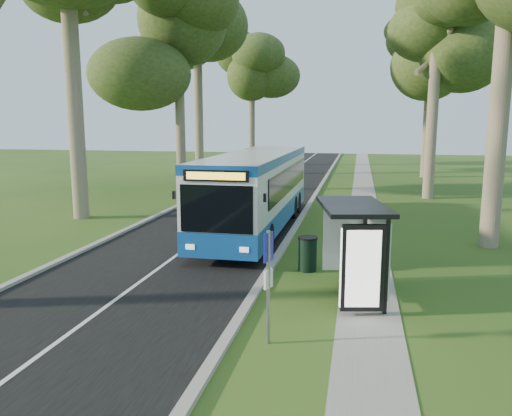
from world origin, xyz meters
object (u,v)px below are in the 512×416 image
at_px(car_white, 232,168).
at_px(car_silver, 231,165).
at_px(bus_shelter, 358,236).
at_px(bus_stop_sign, 268,274).
at_px(litter_bin, 308,254).
at_px(bus, 257,190).

distance_m(car_white, car_silver, 3.62).
bearing_deg(car_white, bus_shelter, -87.64).
xyz_separation_m(bus_stop_sign, car_white, (-8.72, 30.72, -0.79)).
distance_m(litter_bin, car_white, 26.89).
bearing_deg(bus, car_silver, 107.37).
xyz_separation_m(bus_stop_sign, bus_shelter, (1.79, 2.83, 0.24)).
bearing_deg(litter_bin, bus_shelter, -59.25).
distance_m(bus_stop_sign, litter_bin, 5.48).
xyz_separation_m(bus_stop_sign, car_silver, (-9.65, 34.21, -0.79)).
height_order(bus_stop_sign, car_silver, bus_stop_sign).
distance_m(bus_stop_sign, car_white, 31.94).
height_order(bus_shelter, car_silver, bus_shelter).
relative_size(litter_bin, car_silver, 0.24).
relative_size(bus, bus_stop_sign, 5.11).
relative_size(car_white, car_silver, 0.97).
bearing_deg(bus, litter_bin, -63.66).
bearing_deg(bus_stop_sign, litter_bin, 107.39).
bearing_deg(car_white, bus_stop_sign, -92.45).
bearing_deg(bus_stop_sign, car_silver, 126.09).
bearing_deg(litter_bin, car_silver, 108.99).
bearing_deg(car_silver, bus_stop_sign, -62.87).
distance_m(litter_bin, car_silver, 30.50).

